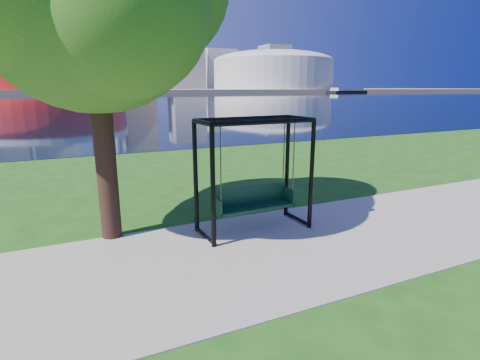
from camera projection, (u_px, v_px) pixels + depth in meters
ground at (252, 242)px, 7.68m from camera, size 900.00×900.00×0.00m
path at (264, 251)px, 7.23m from camera, size 120.00×4.00×0.03m
river at (76, 100)px, 97.45m from camera, size 900.00×180.00×0.02m
far_bank at (66, 90)px, 276.77m from camera, size 900.00×228.00×2.00m
stadium at (45, 67)px, 207.00m from camera, size 83.00×83.00×32.00m
arena at (273, 69)px, 265.96m from camera, size 84.00×84.00×26.56m
skyline at (55, 42)px, 278.43m from camera, size 392.00×66.00×96.50m
swing at (254, 178)px, 8.08m from camera, size 2.45×1.12×2.48m
barge at (347, 90)px, 231.98m from camera, size 30.82×13.46×2.98m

